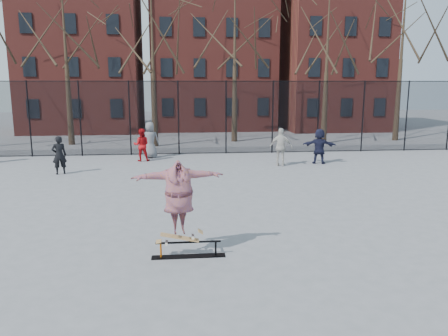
{
  "coord_description": "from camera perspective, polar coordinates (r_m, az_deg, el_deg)",
  "views": [
    {
      "loc": [
        -1.32,
        -10.87,
        3.89
      ],
      "look_at": [
        -0.07,
        1.5,
        1.45
      ],
      "focal_mm": 35.0,
      "sensor_mm": 36.0,
      "label": 1
    }
  ],
  "objects": [
    {
      "name": "bystander_navy",
      "position": [
        21.68,
        12.34,
        2.81
      ],
      "size": [
        1.67,
        0.99,
        1.72
      ],
      "primitive_type": "imported",
      "rotation": [
        0.0,
        0.0,
        2.81
      ],
      "color": "#1B1D36",
      "rests_on": "ground"
    },
    {
      "name": "bystander_white",
      "position": [
        20.74,
        7.46,
        2.72
      ],
      "size": [
        1.14,
        0.75,
        1.8
      ],
      "primitive_type": "imported",
      "rotation": [
        0.0,
        0.0,
        2.82
      ],
      "color": "beige",
      "rests_on": "ground"
    },
    {
      "name": "bystander_black",
      "position": [
        20.0,
        -20.72,
        1.58
      ],
      "size": [
        0.71,
        0.6,
        1.66
      ],
      "primitive_type": "imported",
      "rotation": [
        0.0,
        0.0,
        3.53
      ],
      "color": "black",
      "rests_on": "ground"
    },
    {
      "name": "tree_row",
      "position": [
        28.26,
        -3.73,
        18.13
      ],
      "size": [
        33.66,
        7.46,
        10.67
      ],
      "color": "black",
      "rests_on": "ground"
    },
    {
      "name": "skateboard",
      "position": [
        9.99,
        -5.81,
        -9.23
      ],
      "size": [
        0.94,
        0.22,
        0.11
      ],
      "primitive_type": null,
      "color": "#A47A41",
      "rests_on": "skate_rail"
    },
    {
      "name": "bystander_extra",
      "position": [
        23.11,
        -9.62,
        3.63
      ],
      "size": [
        0.94,
        0.63,
        1.89
      ],
      "primitive_type": "imported",
      "rotation": [
        0.0,
        0.0,
        3.11
      ],
      "color": "slate",
      "rests_on": "ground"
    },
    {
      "name": "skate_rail",
      "position": [
        10.1,
        -4.66,
        -10.7
      ],
      "size": [
        1.67,
        0.26,
        0.37
      ],
      "color": "black",
      "rests_on": "ground"
    },
    {
      "name": "skater",
      "position": [
        9.72,
        -5.91,
        -4.31
      ],
      "size": [
        2.11,
        0.83,
        1.67
      ],
      "primitive_type": "imported",
      "rotation": [
        0.0,
        0.0,
        0.14
      ],
      "color": "#633586",
      "rests_on": "skateboard"
    },
    {
      "name": "rowhouses",
      "position": [
        36.99,
        -2.67,
        14.46
      ],
      "size": [
        29.0,
        7.0,
        13.0
      ],
      "color": "maroon",
      "rests_on": "ground"
    },
    {
      "name": "ground",
      "position": [
        11.62,
        1.11,
        -8.44
      ],
      "size": [
        100.0,
        100.0,
        0.0
      ],
      "primitive_type": "plane",
      "color": "slate"
    },
    {
      "name": "bystander_red",
      "position": [
        22.26,
        -10.73,
        2.98
      ],
      "size": [
        0.81,
        0.64,
        1.63
      ],
      "primitive_type": "imported",
      "rotation": [
        0.0,
        0.0,
        3.17
      ],
      "color": "#B20F14",
      "rests_on": "ground"
    },
    {
      "name": "fence",
      "position": [
        23.98,
        -2.64,
        6.71
      ],
      "size": [
        34.03,
        0.07,
        4.0
      ],
      "color": "black",
      "rests_on": "ground"
    }
  ]
}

